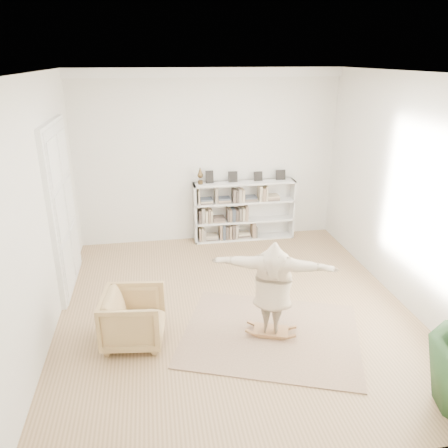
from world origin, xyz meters
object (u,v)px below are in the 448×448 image
object	(u,v)px
bookshelf	(244,211)
armchair	(134,318)
person	(273,285)
rocker_board	(271,331)

from	to	relation	value
bookshelf	armchair	world-z (taller)	bookshelf
armchair	person	distance (m)	2.00
armchair	bookshelf	bearing A→B (deg)	-26.78
bookshelf	rocker_board	bearing A→B (deg)	-95.70
rocker_board	person	distance (m)	0.76
bookshelf	armchair	xyz separation A→B (m)	(-2.31, -3.43, -0.25)
armchair	rocker_board	bearing A→B (deg)	-88.34
armchair	person	xyz separation A→B (m)	(1.94, -0.19, 0.44)
bookshelf	person	world-z (taller)	bookshelf
bookshelf	person	size ratio (longest dim) A/B	1.28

